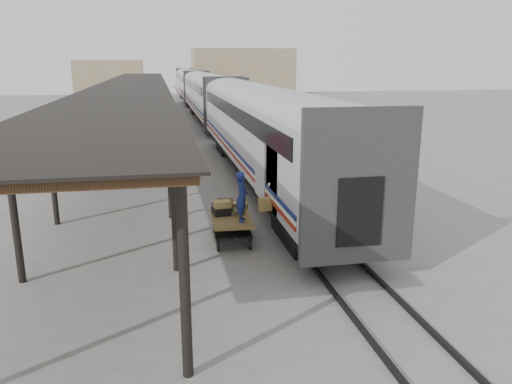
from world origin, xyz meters
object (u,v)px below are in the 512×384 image
object	(u,v)px
baggage_cart	(231,221)
luggage_tug	(149,151)
porter	(242,197)
pedestrian	(157,145)

from	to	relation	value
baggage_cart	luggage_tug	xyz separation A→B (m)	(-2.80, 14.31, -0.01)
baggage_cart	luggage_tug	distance (m)	14.58
baggage_cart	porter	distance (m)	1.22
luggage_tug	porter	world-z (taller)	porter
porter	pedestrian	bearing A→B (deg)	19.66
baggage_cart	pedestrian	bearing A→B (deg)	101.93
pedestrian	porter	bearing A→B (deg)	74.92
baggage_cart	luggage_tug	bearing A→B (deg)	104.27
baggage_cart	porter	size ratio (longest dim) A/B	1.56
porter	pedestrian	world-z (taller)	porter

